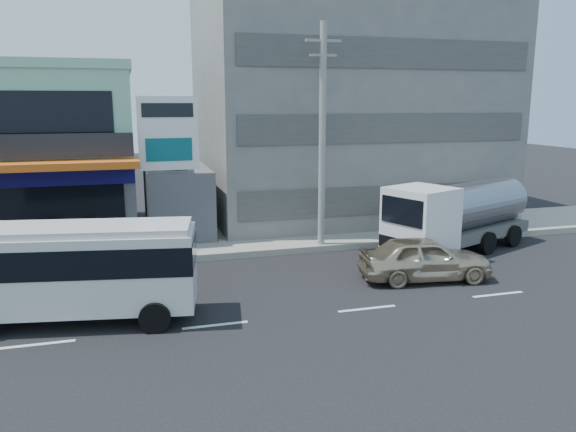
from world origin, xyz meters
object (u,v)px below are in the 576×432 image
object	(u,v)px
satellite_dish	(178,168)
tanker_truck	(456,215)
sedan	(425,258)
motorcycle_rider	(78,266)
concrete_building	(344,96)
minibus	(75,265)
shop_building	(5,158)
billboard	(169,142)
utility_pole_near	(322,137)

from	to	relation	value
satellite_dish	tanker_truck	distance (m)	13.05
satellite_dish	sedan	world-z (taller)	satellite_dish
satellite_dish	motorcycle_rider	xyz separation A→B (m)	(-4.27, -5.66, -2.89)
concrete_building	motorcycle_rider	distance (m)	18.35
concrete_building	minibus	distance (m)	20.14
tanker_truck	motorcycle_rider	bearing A→B (deg)	-179.45
shop_building	billboard	bearing A→B (deg)	-32.32
billboard	motorcycle_rider	world-z (taller)	billboard
sedan	motorcycle_rider	xyz separation A→B (m)	(-12.61, 3.10, -0.15)
satellite_dish	utility_pole_near	xyz separation A→B (m)	(6.00, -3.60, 1.57)
utility_pole_near	minibus	size ratio (longest dim) A/B	1.33
shop_building	motorcycle_rider	bearing A→B (deg)	-66.57
shop_building	billboard	world-z (taller)	shop_building
shop_building	billboard	xyz separation A→B (m)	(7.50, -4.75, 0.93)
satellite_dish	motorcycle_rider	size ratio (longest dim) A/B	0.72
shop_building	minibus	distance (m)	13.25
billboard	sedan	distance (m)	11.97
shop_building	tanker_truck	distance (m)	21.54
satellite_dish	motorcycle_rider	world-z (taller)	satellite_dish
tanker_truck	motorcycle_rider	world-z (taller)	tanker_truck
utility_pole_near	satellite_dish	bearing A→B (deg)	149.04
billboard	utility_pole_near	xyz separation A→B (m)	(6.50, -1.80, 0.22)
utility_pole_near	sedan	bearing A→B (deg)	-65.61
concrete_building	motorcycle_rider	bearing A→B (deg)	-145.90
minibus	tanker_truck	bearing A→B (deg)	14.28
concrete_building	minibus	bearing A→B (deg)	-136.06
concrete_building	sedan	bearing A→B (deg)	-97.41
shop_building	sedan	world-z (taller)	shop_building
satellite_dish	tanker_truck	xyz separation A→B (m)	(11.68, -5.51, -1.87)
satellite_dish	billboard	xyz separation A→B (m)	(-0.50, -1.80, 1.35)
utility_pole_near	sedan	world-z (taller)	utility_pole_near
billboard	utility_pole_near	size ratio (longest dim) A/B	0.69
concrete_building	tanker_truck	bearing A→B (deg)	-79.98
concrete_building	sedan	size ratio (longest dim) A/B	3.24
utility_pole_near	sedan	size ratio (longest dim) A/B	2.02
sedan	motorcycle_rider	world-z (taller)	motorcycle_rider
concrete_building	tanker_truck	size ratio (longest dim) A/B	1.92
motorcycle_rider	shop_building	bearing A→B (deg)	113.43
shop_building	minibus	bearing A→B (deg)	-72.23
tanker_truck	motorcycle_rider	distance (m)	15.98
shop_building	minibus	world-z (taller)	shop_building
billboard	minibus	world-z (taller)	billboard
satellite_dish	utility_pole_near	bearing A→B (deg)	-30.96
minibus	motorcycle_rider	world-z (taller)	minibus
shop_building	minibus	size ratio (longest dim) A/B	1.65
minibus	satellite_dish	bearing A→B (deg)	67.11
concrete_building	tanker_truck	world-z (taller)	concrete_building
motorcycle_rider	utility_pole_near	bearing A→B (deg)	11.35
shop_building	utility_pole_near	bearing A→B (deg)	-25.06
concrete_building	sedan	world-z (taller)	concrete_building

